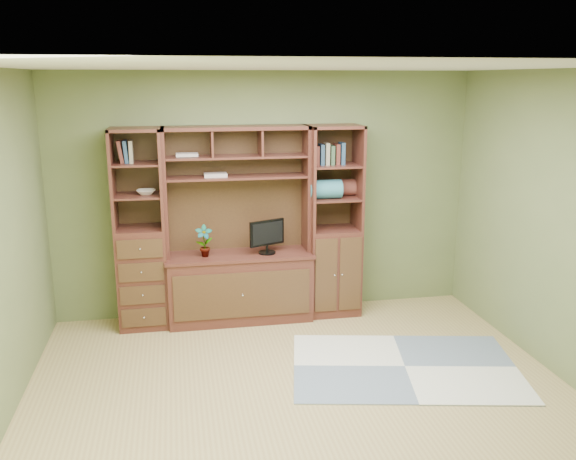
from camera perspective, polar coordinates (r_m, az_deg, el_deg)
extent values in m
cube|color=tan|center=(5.15, 1.42, -15.29)|extent=(4.60, 4.10, 0.04)
cube|color=white|center=(4.49, 1.62, 15.05)|extent=(4.60, 4.10, 0.04)
cube|color=#657244|center=(6.57, -2.16, 3.31)|extent=(4.50, 0.04, 2.60)
cube|color=#657244|center=(2.84, 10.19, -11.59)|extent=(4.50, 0.04, 2.60)
cube|color=#657244|center=(5.57, 24.79, 0.05)|extent=(0.04, 4.00, 2.60)
cube|color=#4A2119|center=(6.33, -4.63, 0.32)|extent=(1.54, 0.53, 2.05)
cube|color=#4A2119|center=(6.35, -13.67, 0.00)|extent=(0.50, 0.45, 2.05)
cube|color=#4A2119|center=(6.55, 4.28, 0.80)|extent=(0.55, 0.45, 2.05)
cube|color=#A6ABAC|center=(5.69, 10.87, -12.45)|extent=(2.21, 1.69, 0.01)
cube|color=black|center=(6.35, -1.99, -0.06)|extent=(0.44, 0.32, 0.49)
imported|color=#AC6B3A|center=(6.31, -7.85, -1.04)|extent=(0.18, 0.12, 0.33)
cube|color=#BBAB9F|center=(6.30, -6.81, 5.15)|extent=(0.23, 0.17, 0.04)
imported|color=silver|center=(6.27, -13.13, 3.48)|extent=(0.19, 0.19, 0.05)
cube|color=teal|center=(6.41, 3.49, 3.83)|extent=(0.34, 0.20, 0.20)
cube|color=brown|center=(6.59, 5.11, 3.99)|extent=(0.32, 0.18, 0.18)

